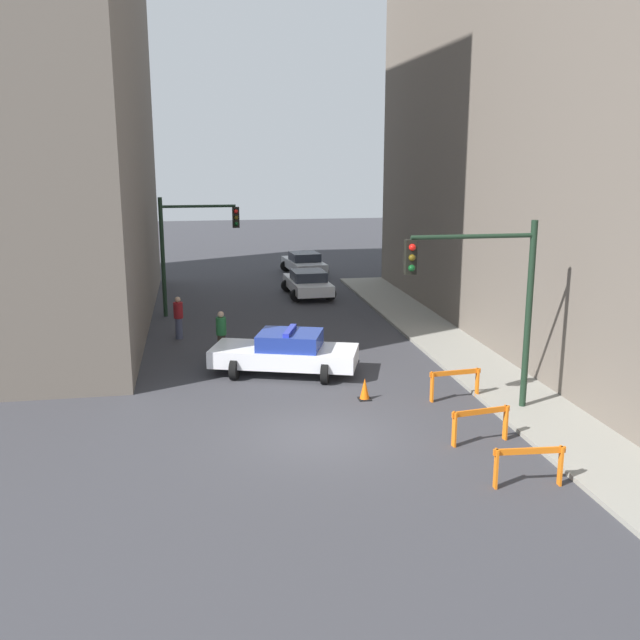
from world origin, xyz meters
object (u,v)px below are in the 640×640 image
(pedestrian_crossing, at_px, (221,334))
(barrier_front, at_px, (529,460))
(police_car, at_px, (286,352))
(barrier_back, at_px, (455,380))
(parked_car_near, at_px, (308,283))
(traffic_cone, at_px, (365,389))
(traffic_light_near, at_px, (490,288))
(pedestrian_corner, at_px, (178,317))
(barrier_mid, at_px, (481,420))
(traffic_light_far, at_px, (188,239))
(parked_car_mid, at_px, (304,263))

(pedestrian_crossing, xyz_separation_m, barrier_front, (6.11, -11.26, -0.24))
(barrier_front, bearing_deg, police_car, 114.73)
(barrier_back, bearing_deg, police_car, 143.43)
(parked_car_near, xyz_separation_m, barrier_front, (1.39, -21.60, -0.06))
(parked_car_near, height_order, barrier_back, parked_car_near)
(barrier_front, height_order, traffic_cone, barrier_front)
(traffic_light_near, distance_m, pedestrian_crossing, 10.08)
(pedestrian_corner, height_order, barrier_mid, pedestrian_corner)
(traffic_light_near, relative_size, traffic_cone, 7.93)
(parked_car_near, distance_m, pedestrian_corner, 9.74)
(police_car, relative_size, barrier_mid, 3.17)
(traffic_light_far, xyz_separation_m, barrier_back, (7.62, -12.59, -2.78))
(parked_car_mid, relative_size, barrier_front, 2.78)
(police_car, distance_m, barrier_back, 5.65)
(traffic_light_near, relative_size, pedestrian_crossing, 3.13)
(pedestrian_crossing, bearing_deg, parked_car_mid, -155.87)
(traffic_light_far, distance_m, barrier_front, 19.75)
(pedestrian_corner, relative_size, traffic_cone, 2.53)
(traffic_light_near, distance_m, police_car, 7.26)
(parked_car_near, relative_size, barrier_mid, 2.75)
(pedestrian_crossing, relative_size, barrier_mid, 1.04)
(barrier_mid, bearing_deg, police_car, 121.72)
(barrier_back, bearing_deg, barrier_mid, -99.19)
(parked_car_mid, relative_size, barrier_mid, 2.79)
(parked_car_near, distance_m, traffic_cone, 15.57)
(barrier_mid, bearing_deg, traffic_light_near, 65.32)
(police_car, distance_m, barrier_mid, 7.66)
(barrier_back, bearing_deg, traffic_light_near, -69.86)
(traffic_light_near, distance_m, pedestrian_corner, 13.15)
(parked_car_near, xyz_separation_m, barrier_back, (1.80, -16.01, -0.06))
(pedestrian_crossing, relative_size, traffic_cone, 2.53)
(parked_car_near, height_order, barrier_front, parked_car_near)
(parked_car_mid, bearing_deg, pedestrian_corner, -122.04)
(parked_car_mid, distance_m, barrier_back, 22.58)
(traffic_light_far, height_order, police_car, traffic_light_far)
(traffic_light_near, bearing_deg, barrier_front, -100.57)
(parked_car_near, xyz_separation_m, pedestrian_corner, (-6.26, -7.46, 0.19))
(traffic_cone, bearing_deg, barrier_mid, -60.09)
(parked_car_near, distance_m, parked_car_mid, 6.59)
(police_car, height_order, parked_car_mid, police_car)
(police_car, relative_size, traffic_cone, 7.69)
(pedestrian_crossing, bearing_deg, barrier_back, 91.29)
(traffic_light_far, bearing_deg, police_car, -71.55)
(barrier_mid, relative_size, barrier_back, 1.00)
(traffic_light_far, xyz_separation_m, pedestrian_crossing, (1.09, -6.92, -2.54))
(traffic_light_far, height_order, parked_car_near, traffic_light_far)
(pedestrian_crossing, xyz_separation_m, traffic_cone, (3.94, -5.21, -0.54))
(barrier_back, bearing_deg, parked_car_mid, 92.51)
(barrier_front, bearing_deg, barrier_back, 85.76)
(barrier_mid, bearing_deg, barrier_front, -87.75)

